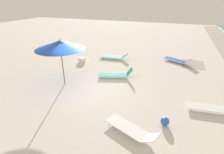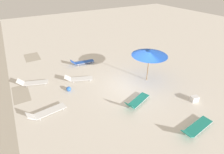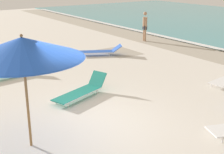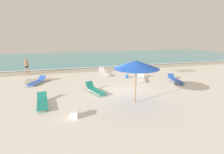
# 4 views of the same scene
# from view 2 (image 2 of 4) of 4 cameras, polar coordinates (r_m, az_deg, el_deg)

# --- Properties ---
(ground_plane) EXTENTS (60.00, 60.00, 0.16)m
(ground_plane) POSITION_cam_2_polar(r_m,az_deg,el_deg) (13.58, 6.78, -3.00)
(ground_plane) COLOR silver
(beach_umbrella) EXTENTS (2.71, 2.71, 2.68)m
(beach_umbrella) POSITION_cam_2_polar(r_m,az_deg,el_deg) (13.34, 12.23, 7.82)
(beach_umbrella) COLOR olive
(beach_umbrella) RESTS_ON ground_plane
(sun_lounger_under_umbrella) EXTENTS (0.86, 2.32, 0.57)m
(sun_lounger_under_umbrella) POSITION_cam_2_polar(r_m,az_deg,el_deg) (11.49, -20.59, -10.58)
(sun_lounger_under_umbrella) COLOR white
(sun_lounger_under_umbrella) RESTS_ON ground_plane
(sun_lounger_beside_umbrella) EXTENTS (1.28, 2.26, 0.55)m
(sun_lounger_beside_umbrella) POSITION_cam_2_polar(r_m,az_deg,el_deg) (14.71, -24.47, -1.63)
(sun_lounger_beside_umbrella) COLOR white
(sun_lounger_beside_umbrella) RESTS_ON ground_plane
(sun_lounger_near_water_left) EXTENTS (0.85, 2.39, 0.50)m
(sun_lounger_near_water_left) POSITION_cam_2_polar(r_m,az_deg,el_deg) (10.94, 25.95, -14.56)
(sun_lounger_near_water_left) COLOR #1E8475
(sun_lounger_near_water_left) RESTS_ON ground_plane
(sun_lounger_near_water_right) EXTENTS (1.37, 2.24, 0.50)m
(sun_lounger_near_water_right) POSITION_cam_2_polar(r_m,az_deg,el_deg) (14.15, -10.80, -0.47)
(sun_lounger_near_water_right) COLOR white
(sun_lounger_near_water_right) RESTS_ON ground_plane
(sun_lounger_mid_beach_pair_a) EXTENTS (0.88, 2.24, 0.54)m
(sun_lounger_mid_beach_pair_a) POSITION_cam_2_polar(r_m,az_deg,el_deg) (16.75, -9.67, 4.86)
(sun_lounger_mid_beach_pair_a) COLOR blue
(sun_lounger_mid_beach_pair_a) RESTS_ON ground_plane
(sun_lounger_mid_beach_pair_b) EXTENTS (1.29, 2.24, 0.63)m
(sun_lounger_mid_beach_pair_b) POSITION_cam_2_polar(r_m,az_deg,el_deg) (11.66, 8.16, -7.82)
(sun_lounger_mid_beach_pair_b) COLOR #1E8475
(sun_lounger_mid_beach_pair_b) RESTS_ON ground_plane
(beach_ball) EXTENTS (0.36, 0.36, 0.36)m
(beach_ball) POSITION_cam_2_polar(r_m,az_deg,el_deg) (13.12, -13.98, -3.79)
(beach_ball) COLOR blue
(beach_ball) RESTS_ON ground_plane
(cooler_box) EXTENTS (0.46, 0.57, 0.37)m
(cooler_box) POSITION_cam_2_polar(r_m,az_deg,el_deg) (13.04, 25.34, -6.41)
(cooler_box) COLOR white
(cooler_box) RESTS_ON ground_plane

